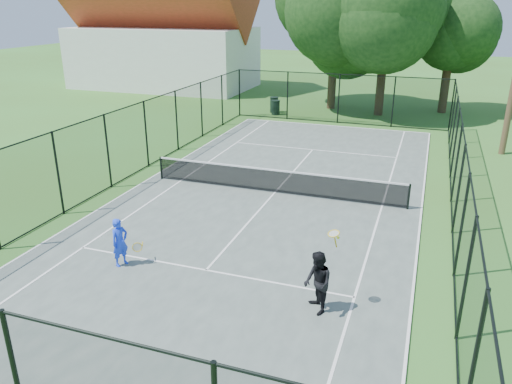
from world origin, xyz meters
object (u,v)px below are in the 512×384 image
(trash_bin_left, at_px, (274,105))
(player_blue, at_px, (120,242))
(player_black, at_px, (318,283))
(trash_bin_right, at_px, (276,107))
(tennis_net, at_px, (275,180))

(trash_bin_left, distance_m, player_blue, 21.71)
(player_black, bearing_deg, trash_bin_right, 109.77)
(tennis_net, distance_m, trash_bin_right, 14.72)
(tennis_net, relative_size, player_blue, 7.19)
(tennis_net, distance_m, trash_bin_left, 15.42)
(player_blue, height_order, player_black, player_black)
(tennis_net, height_order, trash_bin_right, tennis_net)
(tennis_net, height_order, trash_bin_left, trash_bin_left)
(player_blue, distance_m, player_black, 5.73)
(tennis_net, bearing_deg, trash_bin_right, 107.18)
(tennis_net, height_order, player_blue, player_blue)
(player_blue, bearing_deg, trash_bin_left, 95.99)
(trash_bin_left, height_order, player_black, player_black)
(tennis_net, bearing_deg, player_black, -65.49)
(trash_bin_right, xyz_separation_m, player_blue, (1.96, -20.95, 0.28))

